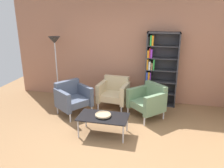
{
  "coord_description": "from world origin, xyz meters",
  "views": [
    {
      "loc": [
        0.94,
        -3.55,
        2.45
      ],
      "look_at": [
        -0.06,
        0.84,
        0.95
      ],
      "focal_mm": 36.64,
      "sensor_mm": 36.0,
      "label": 1
    }
  ],
  "objects_px": {
    "coffee_table_low": "(103,118)",
    "armchair_spare_guest": "(72,97)",
    "bookshelf_tall": "(158,70)",
    "decorative_bowl": "(103,115)",
    "floor_lamp_torchiere": "(55,48)",
    "armchair_corner_red": "(114,92)",
    "armchair_by_bookshelf": "(148,100)"
  },
  "relations": [
    {
      "from": "armchair_corner_red",
      "to": "armchair_spare_guest",
      "type": "distance_m",
      "value": 1.06
    },
    {
      "from": "bookshelf_tall",
      "to": "decorative_bowl",
      "type": "bearing_deg",
      "value": -118.41
    },
    {
      "from": "armchair_corner_red",
      "to": "armchair_spare_guest",
      "type": "xyz_separation_m",
      "value": [
        -0.9,
        -0.57,
        0.0
      ]
    },
    {
      "from": "coffee_table_low",
      "to": "floor_lamp_torchiere",
      "type": "distance_m",
      "value": 2.61
    },
    {
      "from": "armchair_spare_guest",
      "to": "armchair_by_bookshelf",
      "type": "distance_m",
      "value": 1.8
    },
    {
      "from": "armchair_spare_guest",
      "to": "floor_lamp_torchiere",
      "type": "xyz_separation_m",
      "value": [
        -0.77,
        0.82,
        1.03
      ]
    },
    {
      "from": "armchair_corner_red",
      "to": "armchair_spare_guest",
      "type": "height_order",
      "value": "same"
    },
    {
      "from": "floor_lamp_torchiere",
      "to": "decorative_bowl",
      "type": "bearing_deg",
      "value": -42.85
    },
    {
      "from": "armchair_spare_guest",
      "to": "armchair_corner_red",
      "type": "bearing_deg",
      "value": -21.79
    },
    {
      "from": "bookshelf_tall",
      "to": "decorative_bowl",
      "type": "relative_size",
      "value": 5.94
    },
    {
      "from": "armchair_by_bookshelf",
      "to": "floor_lamp_torchiere",
      "type": "relative_size",
      "value": 0.55
    },
    {
      "from": "bookshelf_tall",
      "to": "armchair_spare_guest",
      "type": "bearing_deg",
      "value": -152.21
    },
    {
      "from": "bookshelf_tall",
      "to": "armchair_spare_guest",
      "type": "relative_size",
      "value": 2.01
    },
    {
      "from": "floor_lamp_torchiere",
      "to": "armchair_corner_red",
      "type": "bearing_deg",
      "value": -8.65
    },
    {
      "from": "armchair_spare_guest",
      "to": "floor_lamp_torchiere",
      "type": "bearing_deg",
      "value": 79.04
    },
    {
      "from": "bookshelf_tall",
      "to": "coffee_table_low",
      "type": "distance_m",
      "value": 2.16
    },
    {
      "from": "bookshelf_tall",
      "to": "armchair_by_bookshelf",
      "type": "distance_m",
      "value": 0.99
    },
    {
      "from": "coffee_table_low",
      "to": "armchair_spare_guest",
      "type": "relative_size",
      "value": 1.06
    },
    {
      "from": "bookshelf_tall",
      "to": "armchair_spare_guest",
      "type": "xyz_separation_m",
      "value": [
        -1.96,
        -1.03,
        -0.52
      ]
    },
    {
      "from": "bookshelf_tall",
      "to": "decorative_bowl",
      "type": "xyz_separation_m",
      "value": [
        -0.99,
        -1.83,
        -0.5
      ]
    },
    {
      "from": "floor_lamp_torchiere",
      "to": "bookshelf_tall",
      "type": "bearing_deg",
      "value": 4.46
    },
    {
      "from": "bookshelf_tall",
      "to": "armchair_corner_red",
      "type": "relative_size",
      "value": 2.44
    },
    {
      "from": "coffee_table_low",
      "to": "armchair_spare_guest",
      "type": "distance_m",
      "value": 1.26
    },
    {
      "from": "armchair_corner_red",
      "to": "decorative_bowl",
      "type": "bearing_deg",
      "value": -81.32
    },
    {
      "from": "coffee_table_low",
      "to": "armchair_by_bookshelf",
      "type": "height_order",
      "value": "armchair_by_bookshelf"
    },
    {
      "from": "decorative_bowl",
      "to": "armchair_by_bookshelf",
      "type": "bearing_deg",
      "value": 51.15
    },
    {
      "from": "armchair_corner_red",
      "to": "coffee_table_low",
      "type": "bearing_deg",
      "value": -81.32
    },
    {
      "from": "armchair_by_bookshelf",
      "to": "decorative_bowl",
      "type": "bearing_deg",
      "value": -84.66
    },
    {
      "from": "armchair_corner_red",
      "to": "floor_lamp_torchiere",
      "type": "bearing_deg",
      "value": 176.89
    },
    {
      "from": "decorative_bowl",
      "to": "armchair_spare_guest",
      "type": "height_order",
      "value": "armchair_spare_guest"
    },
    {
      "from": "decorative_bowl",
      "to": "armchair_corner_red",
      "type": "bearing_deg",
      "value": 93.15
    },
    {
      "from": "coffee_table_low",
      "to": "armchair_spare_guest",
      "type": "bearing_deg",
      "value": 140.76
    }
  ]
}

